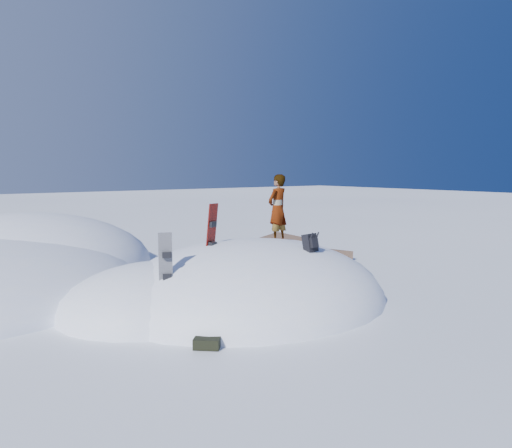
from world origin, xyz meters
TOP-DOWN VIEW (x-y plane):
  - ground at (0.00, 0.00)m, footprint 120.00×120.00m
  - snow_mound at (-0.17, 0.24)m, footprint 8.00×6.00m
  - rock_outcrop at (3.72, 3.01)m, footprint 4.68×4.41m
  - snowboard_red at (-0.89, 0.31)m, footprint 0.36×0.31m
  - snowboard_dark at (-2.48, -0.51)m, footprint 0.30×0.25m
  - backpack at (0.85, -1.20)m, footprint 0.32×0.37m
  - gear_pile at (-2.33, -1.96)m, footprint 0.92×0.81m
  - person at (1.49, 0.80)m, footprint 0.76×0.59m

SIDE VIEW (x-z plane):
  - ground at x=0.00m, z-range 0.00..0.00m
  - snow_mound at x=-0.17m, z-range -1.50..1.50m
  - rock_outcrop at x=3.72m, z-range -0.82..0.85m
  - gear_pile at x=-2.33m, z-range 0.00..0.24m
  - snowboard_dark at x=-2.48m, z-range 0.45..1.94m
  - backpack at x=0.85m, z-range 1.26..1.75m
  - snowboard_red at x=-0.89m, z-range 0.82..2.43m
  - person at x=1.49m, z-range 1.22..3.06m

